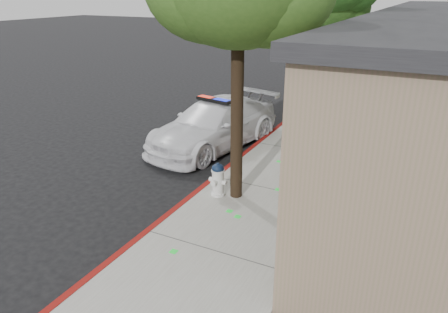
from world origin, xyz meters
TOP-DOWN VIEW (x-y plane):
  - ground at (0.00, 0.00)m, footprint 120.00×120.00m
  - sidewalk at (1.60, 3.00)m, footprint 3.20×60.00m
  - red_curb at (0.06, 3.00)m, footprint 0.14×60.00m
  - police_car at (-1.25, 5.43)m, footprint 3.08×5.50m
  - fire_hydrant at (0.61, 2.11)m, footprint 0.48×0.41m
  - street_tree_far at (0.93, 9.85)m, footprint 3.09×3.01m

SIDE VIEW (x-z plane):
  - ground at x=0.00m, z-range 0.00..0.00m
  - sidewalk at x=1.60m, z-range 0.00..0.15m
  - red_curb at x=0.06m, z-range 0.00..0.16m
  - fire_hydrant at x=0.61m, z-range 0.15..0.99m
  - police_car at x=-1.25m, z-range -0.06..1.57m
  - street_tree_far at x=0.93m, z-range 1.56..7.19m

